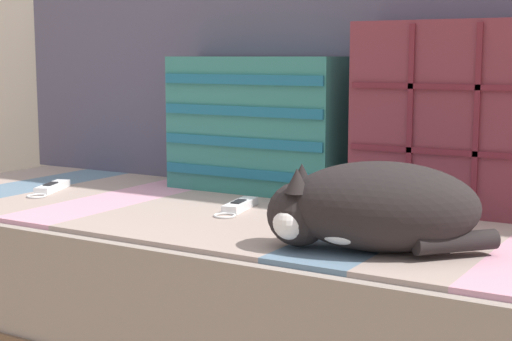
# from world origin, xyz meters

# --- Properties ---
(couch) EXTENTS (1.77, 0.82, 0.43)m
(couch) POSITION_xyz_m (-0.00, 0.14, 0.21)
(couch) COLOR brown
(couch) RESTS_ON ground_plane
(sofa_backrest) EXTENTS (1.73, 0.14, 0.58)m
(sofa_backrest) POSITION_xyz_m (0.00, 0.48, 0.71)
(sofa_backrest) COLOR #514C60
(sofa_backrest) RESTS_ON couch
(throw_pillow_quilted) EXTENTS (0.44, 0.14, 0.42)m
(throw_pillow_quilted) POSITION_xyz_m (0.49, 0.33, 0.64)
(throw_pillow_quilted) COLOR brown
(throw_pillow_quilted) RESTS_ON couch
(throw_pillow_striped) EXTENTS (0.46, 0.14, 0.34)m
(throw_pillow_striped) POSITION_xyz_m (-0.02, 0.33, 0.60)
(throw_pillow_striped) COLOR #337A70
(throw_pillow_striped) RESTS_ON couch
(sleeping_cat) EXTENTS (0.39, 0.29, 0.16)m
(sleeping_cat) POSITION_xyz_m (0.47, -0.09, 0.50)
(sleeping_cat) COLOR black
(sleeping_cat) RESTS_ON couch
(game_remote_near) EXTENTS (0.07, 0.19, 0.02)m
(game_remote_near) POSITION_xyz_m (0.08, 0.11, 0.44)
(game_remote_near) COLOR white
(game_remote_near) RESTS_ON couch
(game_remote_far) EXTENTS (0.11, 0.19, 0.02)m
(game_remote_far) POSITION_xyz_m (-0.47, 0.07, 0.44)
(game_remote_far) COLOR white
(game_remote_far) RESTS_ON couch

